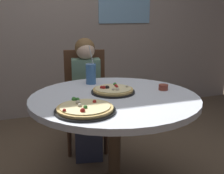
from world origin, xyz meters
name	(u,v)px	position (x,y,z in m)	size (l,w,h in m)	color
wall_with_window	(61,1)	(0.00, 1.93, 1.45)	(5.20, 0.14, 2.90)	#A8998E
dining_table	(114,110)	(0.00, 0.00, 0.65)	(1.15, 1.15, 0.75)	silver
chair_wooden	(85,94)	(0.02, 0.88, 0.53)	(0.47, 0.47, 0.95)	brown
diner_child	(87,104)	(-0.01, 0.70, 0.48)	(0.32, 0.43, 1.08)	#3F4766
pizza_veggie	(113,90)	(0.02, 0.08, 0.77)	(0.31, 0.31, 0.05)	black
pizza_cheese	(85,109)	(-0.27, -0.25, 0.77)	(0.35, 0.35, 0.05)	black
soda_cup	(91,74)	(-0.06, 0.39, 0.83)	(0.08, 0.08, 0.31)	#3F72B2
sauce_bowl	(163,87)	(0.39, 0.03, 0.77)	(0.07, 0.07, 0.04)	brown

